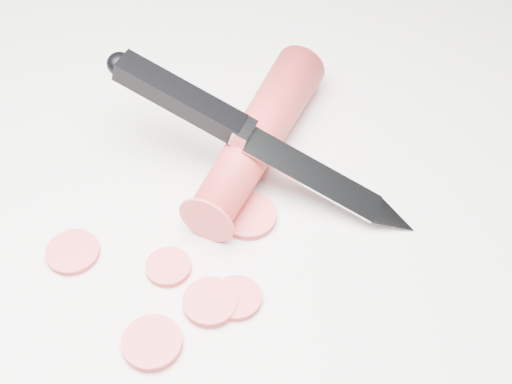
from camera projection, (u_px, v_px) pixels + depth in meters
name	position (u px, v px, depth m)	size (l,w,h in m)	color
ground	(179.00, 239.00, 0.51)	(2.40, 2.40, 0.00)	silver
carrot	(258.00, 136.00, 0.55)	(0.04, 0.04, 0.18)	red
carrot_slice_0	(152.00, 343.00, 0.45)	(0.04, 0.04, 0.01)	#DF4546
carrot_slice_1	(237.00, 298.00, 0.48)	(0.03, 0.03, 0.01)	#DF4546
carrot_slice_2	(249.00, 216.00, 0.52)	(0.04, 0.04, 0.01)	#DF4546
carrot_slice_3	(168.00, 267.00, 0.49)	(0.03, 0.03, 0.01)	#DF4546
carrot_slice_4	(210.00, 302.00, 0.47)	(0.04, 0.04, 0.01)	#DF4546
carrot_slice_5	(73.00, 252.00, 0.50)	(0.04, 0.04, 0.01)	#DF4546
kitchen_knife	(261.00, 139.00, 0.52)	(0.20, 0.19, 0.08)	#B4B6BA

